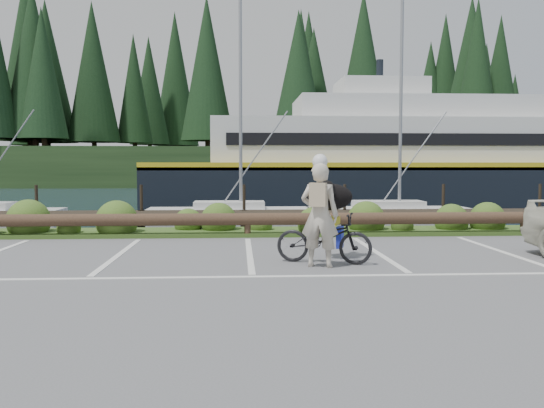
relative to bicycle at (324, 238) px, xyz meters
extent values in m
plane|color=#565658|center=(-1.33, -0.83, -0.46)|extent=(72.00, 72.00, 0.00)
plane|color=#172637|center=(-1.33, 47.17, -1.66)|extent=(160.00, 160.00, 0.00)
cube|color=#3D5B21|center=(-1.33, 4.47, -0.41)|extent=(34.00, 1.60, 0.10)
imported|color=black|center=(0.00, 0.00, 0.00)|extent=(1.86, 1.16, 0.92)
imported|color=beige|center=(-0.13, -0.39, 0.45)|extent=(0.77, 0.63, 1.83)
ellipsoid|color=black|center=(0.19, 0.53, 0.72)|extent=(0.70, 0.98, 0.51)
camera|label=1|loc=(-1.55, -10.34, 1.35)|focal=38.00mm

